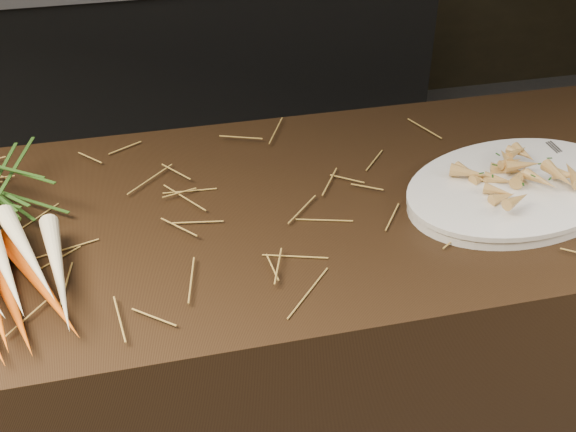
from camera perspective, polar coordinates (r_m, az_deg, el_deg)
name	(u,v)px	position (r m, az deg, el deg)	size (l,w,h in m)	color
main_counter	(197,388)	(1.62, -7.22, -13.34)	(2.40, 0.70, 0.90)	black
back_counter	(211,59)	(3.23, -6.11, 12.27)	(1.82, 0.62, 0.84)	black
straw_bedding	(178,215)	(1.32, -8.65, 0.09)	(1.40, 0.60, 0.02)	olive
serving_platter	(516,191)	(1.43, 17.54, 1.92)	(0.45, 0.30, 0.02)	white
roasted_veg_heap	(519,174)	(1.41, 17.80, 3.19)	(0.22, 0.16, 0.05)	#B98440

